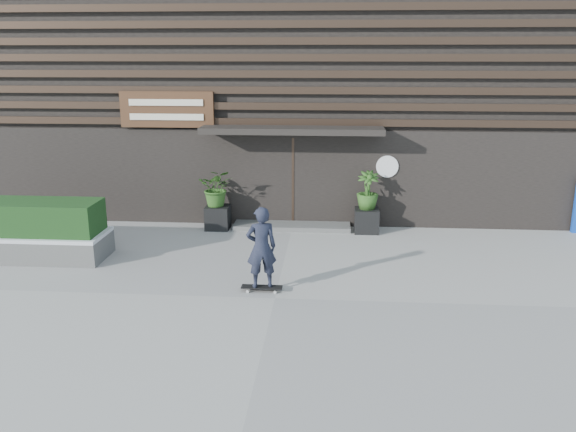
# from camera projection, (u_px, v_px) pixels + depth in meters

# --- Properties ---
(ground) EXTENTS (80.00, 80.00, 0.00)m
(ground) POSITION_uv_depth(u_px,v_px,m) (275.00, 298.00, 10.85)
(ground) COLOR #9D9B95
(ground) RESTS_ON ground
(entrance_step) EXTENTS (3.00, 0.80, 0.12)m
(entrance_step) POSITION_uv_depth(u_px,v_px,m) (292.00, 226.00, 15.26)
(entrance_step) COLOR #50514E
(entrance_step) RESTS_ON ground
(planter_pot_left) EXTENTS (0.60, 0.60, 0.60)m
(planter_pot_left) POSITION_uv_depth(u_px,v_px,m) (218.00, 217.00, 15.15)
(planter_pot_left) COLOR black
(planter_pot_left) RESTS_ON ground
(bamboo_left) EXTENTS (0.86, 0.75, 0.96)m
(bamboo_left) POSITION_uv_depth(u_px,v_px,m) (217.00, 188.00, 14.94)
(bamboo_left) COLOR #2D591E
(bamboo_left) RESTS_ON planter_pot_left
(planter_pot_right) EXTENTS (0.60, 0.60, 0.60)m
(planter_pot_right) POSITION_uv_depth(u_px,v_px,m) (367.00, 220.00, 14.87)
(planter_pot_right) COLOR black
(planter_pot_right) RESTS_ON ground
(bamboo_right) EXTENTS (0.54, 0.54, 0.96)m
(bamboo_right) POSITION_uv_depth(u_px,v_px,m) (368.00, 190.00, 14.66)
(bamboo_right) COLOR #2D591E
(bamboo_right) RESTS_ON planter_pot_right
(raised_bed) EXTENTS (3.50, 1.20, 0.50)m
(raised_bed) POSITION_uv_depth(u_px,v_px,m) (28.00, 246.00, 13.01)
(raised_bed) COLOR #4E4E4B
(raised_bed) RESTS_ON ground
(snow_layer) EXTENTS (3.50, 1.20, 0.08)m
(snow_layer) POSITION_uv_depth(u_px,v_px,m) (26.00, 234.00, 12.94)
(snow_layer) COLOR silver
(snow_layer) RESTS_ON raised_bed
(hedge) EXTENTS (3.30, 1.00, 0.70)m
(hedge) POSITION_uv_depth(u_px,v_px,m) (24.00, 217.00, 12.83)
(hedge) COLOR #143513
(hedge) RESTS_ON snow_layer
(building) EXTENTS (18.00, 11.00, 8.00)m
(building) POSITION_uv_depth(u_px,v_px,m) (303.00, 66.00, 19.38)
(building) COLOR black
(building) RESTS_ON ground
(skateboarder) EXTENTS (0.78, 0.50, 1.65)m
(skateboarder) POSITION_uv_depth(u_px,v_px,m) (261.00, 248.00, 10.96)
(skateboarder) COLOR black
(skateboarder) RESTS_ON ground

